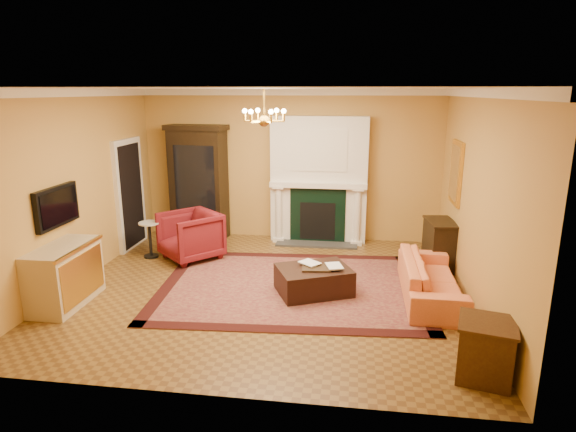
% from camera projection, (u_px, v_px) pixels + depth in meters
% --- Properties ---
extents(floor, '(6.00, 5.50, 0.02)m').
position_uv_depth(floor, '(266.00, 289.00, 7.46)').
color(floor, brown).
rests_on(floor, ground).
extents(ceiling, '(6.00, 5.50, 0.02)m').
position_uv_depth(ceiling, '(264.00, 88.00, 6.70)').
color(ceiling, white).
rests_on(ceiling, wall_back).
extents(wall_back, '(6.00, 0.02, 3.00)m').
position_uv_depth(wall_back, '(290.00, 166.00, 9.73)').
color(wall_back, '#B78842').
rests_on(wall_back, floor).
extents(wall_front, '(6.00, 0.02, 3.00)m').
position_uv_depth(wall_front, '(211.00, 255.00, 4.44)').
color(wall_front, '#B78842').
rests_on(wall_front, floor).
extents(wall_left, '(0.02, 5.50, 3.00)m').
position_uv_depth(wall_left, '(75.00, 188.00, 7.48)').
color(wall_left, '#B78842').
rests_on(wall_left, floor).
extents(wall_right, '(0.02, 5.50, 3.00)m').
position_uv_depth(wall_right, '(478.00, 200.00, 6.68)').
color(wall_right, '#B78842').
rests_on(wall_right, floor).
extents(fireplace, '(1.90, 0.70, 2.50)m').
position_uv_depth(fireplace, '(319.00, 183.00, 9.54)').
color(fireplace, silver).
rests_on(fireplace, wall_back).
extents(crown_molding, '(6.00, 5.50, 0.12)m').
position_uv_depth(crown_molding, '(275.00, 93.00, 7.63)').
color(crown_molding, white).
rests_on(crown_molding, ceiling).
extents(doorway, '(0.08, 1.05, 2.10)m').
position_uv_depth(doorway, '(130.00, 194.00, 9.22)').
color(doorway, silver).
rests_on(doorway, wall_left).
extents(tv_panel, '(0.09, 0.95, 0.58)m').
position_uv_depth(tv_panel, '(57.00, 206.00, 6.93)').
color(tv_panel, black).
rests_on(tv_panel, wall_left).
extents(gilt_mirror, '(0.06, 0.76, 1.05)m').
position_uv_depth(gilt_mirror, '(456.00, 173.00, 7.99)').
color(gilt_mirror, gold).
rests_on(gilt_mirror, wall_right).
extents(chandelier, '(0.63, 0.55, 0.53)m').
position_uv_depth(chandelier, '(264.00, 117.00, 6.80)').
color(chandelier, '#BB8E33').
rests_on(chandelier, ceiling).
extents(oriental_rug, '(4.23, 3.29, 0.02)m').
position_uv_depth(oriental_rug, '(291.00, 286.00, 7.52)').
color(oriental_rug, '#490F1A').
rests_on(oriental_rug, floor).
extents(china_cabinet, '(1.16, 0.63, 2.21)m').
position_uv_depth(china_cabinet, '(199.00, 185.00, 9.81)').
color(china_cabinet, black).
rests_on(china_cabinet, floor).
extents(wingback_armchair, '(1.27, 1.27, 0.95)m').
position_uv_depth(wingback_armchair, '(190.00, 233.00, 8.66)').
color(wingback_armchair, maroon).
rests_on(wingback_armchair, floor).
extents(pedestal_table, '(0.37, 0.37, 0.66)m').
position_uv_depth(pedestal_table, '(150.00, 237.00, 8.75)').
color(pedestal_table, black).
rests_on(pedestal_table, floor).
extents(commode, '(0.56, 1.17, 0.87)m').
position_uv_depth(commode, '(65.00, 275.00, 6.81)').
color(commode, tan).
rests_on(commode, floor).
extents(coral_sofa, '(0.60, 2.01, 0.78)m').
position_uv_depth(coral_sofa, '(431.00, 272.00, 7.04)').
color(coral_sofa, '#E57748').
rests_on(coral_sofa, floor).
extents(end_table, '(0.64, 0.64, 0.62)m').
position_uv_depth(end_table, '(485.00, 352.00, 5.06)').
color(end_table, '#3B2510').
rests_on(end_table, floor).
extents(console_table, '(0.49, 0.77, 0.81)m').
position_uv_depth(console_table, '(439.00, 245.00, 8.23)').
color(console_table, black).
rests_on(console_table, floor).
extents(leather_ottoman, '(1.27, 1.12, 0.39)m').
position_uv_depth(leather_ottoman, '(314.00, 280.00, 7.23)').
color(leather_ottoman, black).
rests_on(leather_ottoman, oriental_rug).
extents(ottoman_tray, '(0.45, 0.37, 0.03)m').
position_uv_depth(ottoman_tray, '(316.00, 268.00, 7.13)').
color(ottoman_tray, black).
rests_on(ottoman_tray, leather_ottoman).
extents(book_a, '(0.17, 0.19, 0.30)m').
position_uv_depth(book_a, '(305.00, 256.00, 7.15)').
color(book_a, gray).
rests_on(book_a, ottoman_tray).
extents(book_b, '(0.22, 0.09, 0.31)m').
position_uv_depth(book_b, '(327.00, 258.00, 7.08)').
color(book_b, gray).
rests_on(book_b, ottoman_tray).
extents(topiary_left, '(0.18, 0.18, 0.48)m').
position_uv_depth(topiary_left, '(282.00, 168.00, 9.53)').
color(topiary_left, gray).
rests_on(topiary_left, fireplace).
extents(topiary_right, '(0.15, 0.15, 0.41)m').
position_uv_depth(topiary_right, '(347.00, 171.00, 9.36)').
color(topiary_right, gray).
rests_on(topiary_right, fireplace).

